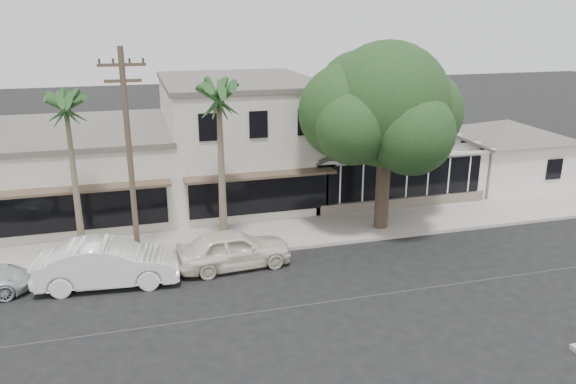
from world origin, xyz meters
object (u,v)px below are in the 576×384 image
object	(u,v)px
car_0	(234,249)
shade_tree	(383,108)
utility_pole	(130,155)
car_1	(108,263)

from	to	relation	value
car_0	shade_tree	bearing A→B (deg)	-76.28
utility_pole	shade_tree	bearing A→B (deg)	6.19
car_1	shade_tree	size ratio (longest dim) A/B	0.60
utility_pole	shade_tree	distance (m)	11.61
utility_pole	car_0	bearing A→B (deg)	-18.18
car_1	shade_tree	world-z (taller)	shade_tree
car_0	car_1	world-z (taller)	car_1
utility_pole	car_0	size ratio (longest dim) A/B	1.89
car_1	shade_tree	xyz separation A→B (m)	(12.64, 2.77, 5.07)
utility_pole	car_0	world-z (taller)	utility_pole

